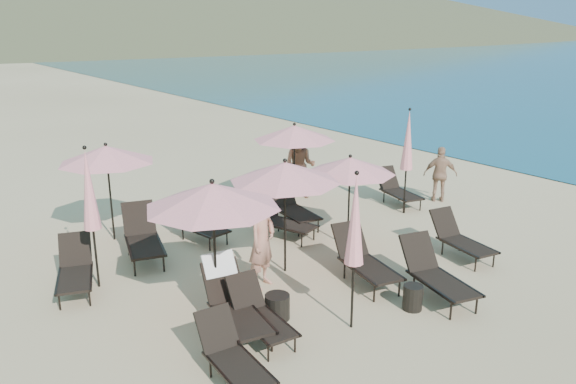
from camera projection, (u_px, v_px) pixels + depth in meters
ground at (391, 290)px, 10.73m from camera, size 800.00×800.00×0.00m
lounger_0 at (232, 355)px, 7.92m from camera, size 0.67×1.54×0.87m
lounger_1 at (233, 299)px, 9.25m from camera, size 0.93×1.87×1.12m
lounger_2 at (259, 313)px, 9.06m from camera, size 0.70×1.56×0.87m
lounger_3 at (364, 259)px, 10.98m from camera, size 1.02×1.85×1.01m
lounger_4 at (436, 273)px, 10.36m from camera, size 1.07×1.87×1.01m
lounger_5 at (460, 238)px, 12.18m from camera, size 0.88×1.69×0.92m
lounger_6 at (75, 269)px, 10.64m from camera, size 1.11×1.73×0.93m
lounger_7 at (143, 237)px, 12.08m from camera, size 1.17×1.97×1.07m
lounger_8 at (197, 222)px, 13.14m from camera, size 0.88×1.69×0.93m
lounger_9 at (281, 219)px, 13.31m from camera, size 1.13×1.77×0.95m
lounger_10 at (292, 207)px, 14.13m from camera, size 0.89×1.82×1.01m
lounger_11 at (397, 189)px, 15.76m from camera, size 0.97×1.73×0.94m
umbrella_open_0 at (212, 196)px, 9.23m from camera, size 2.30×2.30×2.47m
umbrella_open_1 at (285, 172)px, 10.97m from camera, size 2.22×2.22×2.39m
umbrella_open_2 at (350, 166)px, 12.31m from camera, size 2.01×2.01×2.16m
umbrella_open_3 at (106, 154)px, 12.67m from camera, size 2.17×2.17×2.34m
umbrella_open_4 at (294, 133)px, 14.93m from camera, size 2.21×2.21×2.38m
umbrella_closed_0 at (355, 221)px, 8.89m from camera, size 0.32×0.32×2.72m
umbrella_closed_1 at (408, 141)px, 14.55m from camera, size 0.33×0.33×2.84m
umbrella_closed_2 at (89, 191)px, 10.33m from camera, size 0.33×0.33×2.80m
side_table_0 at (277, 307)px, 9.66m from camera, size 0.44×0.44×0.44m
side_table_1 at (413, 297)px, 9.97m from camera, size 0.35×0.35×0.46m
beachgoer_a at (262, 240)px, 10.66m from camera, size 0.81×0.70×1.89m
beachgoer_b at (300, 166)px, 16.21m from camera, size 1.16×1.18×1.92m
beachgoer_c at (440, 174)px, 15.91m from camera, size 0.93×0.94×1.59m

